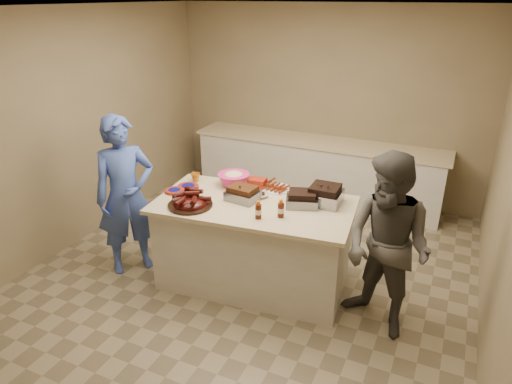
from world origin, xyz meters
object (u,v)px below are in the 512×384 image
at_px(plastic_cup, 196,181).
at_px(bbq_bottle_b, 281,217).
at_px(rib_platter, 190,206).
at_px(coleslaw_bowl, 234,186).
at_px(guest_gray, 377,325).
at_px(island, 254,282).
at_px(roasting_pan, 324,203).
at_px(mustard_bottle, 238,199).
at_px(guest_blue, 135,266).
at_px(bbq_bottle_a, 258,218).

bearing_deg(plastic_cup, bbq_bottle_b, -19.82).
height_order(rib_platter, plastic_cup, rib_platter).
relative_size(coleslaw_bowl, guest_gray, 0.20).
height_order(island, coleslaw_bowl, coleslaw_bowl).
bearing_deg(island, plastic_cup, 156.93).
relative_size(rib_platter, roasting_pan, 1.37).
xyz_separation_m(rib_platter, coleslaw_bowl, (0.15, 0.63, 0.00)).
bearing_deg(mustard_bottle, guest_blue, -165.27).
relative_size(rib_platter, bbq_bottle_a, 2.54).
relative_size(rib_platter, guest_blue, 0.25).
bearing_deg(roasting_pan, island, -155.97).
bearing_deg(bbq_bottle_b, plastic_cup, 160.18).
bearing_deg(bbq_bottle_b, roasting_pan, 58.97).
xyz_separation_m(rib_platter, guest_gray, (1.85, 0.16, -0.92)).
bearing_deg(rib_platter, plastic_cup, 117.04).
xyz_separation_m(mustard_bottle, guest_gray, (1.50, -0.17, -0.92)).
bearing_deg(bbq_bottle_a, bbq_bottle_b, 32.08).
distance_m(roasting_pan, plastic_cup, 1.45).
bearing_deg(bbq_bottle_b, coleslaw_bowl, 146.73).
xyz_separation_m(roasting_pan, plastic_cup, (-1.45, -0.04, 0.00)).
distance_m(island, bbq_bottle_b, 1.00).
bearing_deg(guest_blue, guest_gray, -48.34).
height_order(roasting_pan, bbq_bottle_a, bbq_bottle_a).
distance_m(coleslaw_bowl, plastic_cup, 0.44).
relative_size(roasting_pan, guest_blue, 0.18).
distance_m(coleslaw_bowl, bbq_bottle_a, 0.81).
height_order(coleslaw_bowl, mustard_bottle, coleslaw_bowl).
xyz_separation_m(bbq_bottle_a, mustard_bottle, (-0.35, 0.30, 0.00)).
bearing_deg(coleslaw_bowl, guest_gray, -15.23).
distance_m(bbq_bottle_a, guest_gray, 1.47).
distance_m(island, guest_blue, 1.37).
bearing_deg(guest_blue, mustard_bottle, -36.50).
distance_m(coleslaw_bowl, guest_blue, 1.46).
bearing_deg(guest_blue, plastic_cup, -5.40).
bearing_deg(guest_gray, island, -159.18).
xyz_separation_m(bbq_bottle_b, guest_gray, (0.97, 0.02, -0.92)).
distance_m(bbq_bottle_a, mustard_bottle, 0.46).
xyz_separation_m(roasting_pan, coleslaw_bowl, (-1.01, 0.02, 0.00)).
bearing_deg(plastic_cup, guest_gray, -10.71).
xyz_separation_m(rib_platter, roasting_pan, (1.16, 0.60, 0.00)).
xyz_separation_m(roasting_pan, guest_gray, (0.69, -0.44, -0.92)).
height_order(plastic_cup, guest_blue, plastic_cup).
xyz_separation_m(rib_platter, guest_blue, (-0.81, 0.03, -0.92)).
relative_size(guest_blue, guest_gray, 1.04).
distance_m(rib_platter, coleslaw_bowl, 0.64).
distance_m(island, roasting_pan, 1.15).
height_order(bbq_bottle_a, guest_blue, bbq_bottle_a).
height_order(rib_platter, guest_blue, rib_platter).
bearing_deg(mustard_bottle, roasting_pan, 18.44).
bearing_deg(roasting_pan, guest_gray, -33.06).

